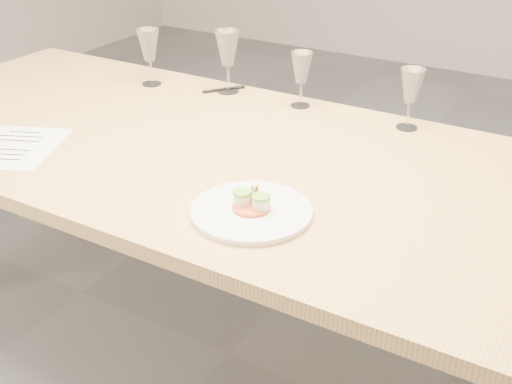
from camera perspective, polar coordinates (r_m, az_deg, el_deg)
The scene contains 9 objects.
ground at distance 2.21m, azimuth -2.41°, elevation -14.20°, with size 7.00×7.00×0.00m, color slate.
dining_table at distance 1.82m, azimuth -2.83°, elevation 1.86°, with size 2.40×1.00×0.75m.
dinner_plate at distance 1.46m, azimuth -0.39°, elevation -1.65°, with size 0.28×0.28×0.07m.
recipe_sheet at distance 1.93m, azimuth -20.58°, elevation 3.77°, with size 0.32×0.35×0.00m.
ballpoint_pen at distance 2.25m, azimuth -2.88°, elevation 9.11°, with size 0.10×0.13×0.01m.
wine_glass_0 at distance 2.31m, azimuth -9.51°, elevation 12.66°, with size 0.08×0.08×0.20m.
wine_glass_1 at distance 2.20m, azimuth -2.56°, elevation 12.54°, with size 0.08×0.08×0.21m.
wine_glass_2 at distance 2.07m, azimuth 4.05°, elevation 10.86°, with size 0.07×0.07×0.18m.
wine_glass_3 at distance 1.94m, azimuth 13.64°, elevation 9.04°, with size 0.07×0.07×0.18m.
Camera 1 is at (0.91, -1.36, 1.49)m, focal length 45.00 mm.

